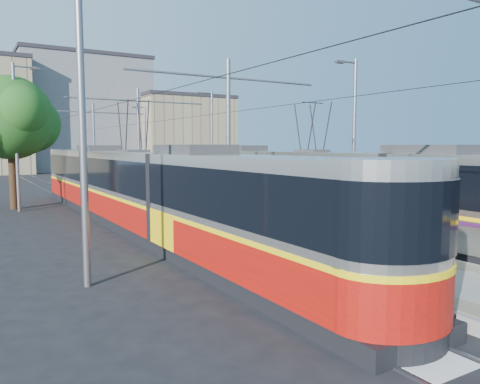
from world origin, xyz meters
TOP-DOWN VIEW (x-y plane):
  - ground at (0.00, 0.00)m, footprint 160.00×160.00m
  - platform at (0.00, 17.00)m, footprint 4.00×50.00m
  - tactile_strip_left at (-1.45, 17.00)m, footprint 0.70×50.00m
  - tactile_strip_right at (1.45, 17.00)m, footprint 0.70×50.00m
  - rails at (0.00, 17.00)m, footprint 8.71×70.00m
  - track_arrow at (-3.60, -3.00)m, footprint 1.20×5.00m
  - tram_left at (-3.60, 10.00)m, footprint 2.43×30.54m
  - tram_right at (3.60, 6.65)m, footprint 2.43×31.47m
  - catenary at (0.00, 14.15)m, footprint 9.20×70.00m
  - street_lamps at (-0.00, 21.00)m, footprint 15.18×38.22m
  - shelter at (-0.18, 14.77)m, footprint 0.68×1.04m
  - tree at (-7.34, 19.36)m, footprint 5.13×4.75m
  - building_centre at (6.00, 64.00)m, footprint 18.36×14.28m
  - building_right at (20.00, 58.00)m, footprint 14.28×10.20m

SIDE VIEW (x-z plane):
  - ground at x=0.00m, z-range 0.00..0.00m
  - track_arrow at x=-3.60m, z-range 0.00..0.01m
  - rails at x=0.00m, z-range 0.00..0.03m
  - platform at x=0.00m, z-range 0.00..0.30m
  - tactile_strip_left at x=-1.45m, z-range 0.30..0.31m
  - tactile_strip_right at x=1.45m, z-range 0.30..0.31m
  - shelter at x=-0.18m, z-range 0.35..2.57m
  - tram_left at x=-3.60m, z-range -1.04..4.46m
  - tram_right at x=3.60m, z-range -0.89..4.61m
  - street_lamps at x=0.00m, z-range 0.18..8.18m
  - catenary at x=0.00m, z-range 1.02..8.02m
  - tree at x=-7.34m, z-range 1.31..8.77m
  - building_right at x=20.00m, z-range 0.01..11.38m
  - building_centre at x=6.00m, z-range 0.01..16.83m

